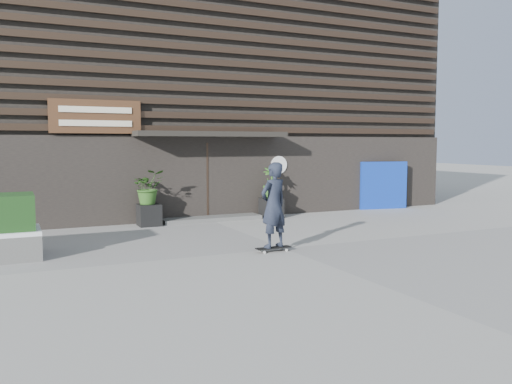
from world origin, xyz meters
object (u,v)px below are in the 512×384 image
planter_pot_left (149,215)px  skateboarder (274,205)px  blue_tarp (383,185)px  planter_pot_right (271,208)px

planter_pot_left → skateboarder: bearing=-71.7°
planter_pot_left → blue_tarp: 8.35m
planter_pot_right → blue_tarp: bearing=3.8°
planter_pot_left → planter_pot_right: same height
planter_pot_right → planter_pot_left: bearing=180.0°
planter_pot_left → blue_tarp: (8.33, 0.30, 0.52)m
planter_pot_left → skateboarder: skateboarder is taller
planter_pot_right → blue_tarp: 4.57m
blue_tarp → planter_pot_left: bearing=-168.5°
skateboarder → planter_pot_right: bearing=63.8°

